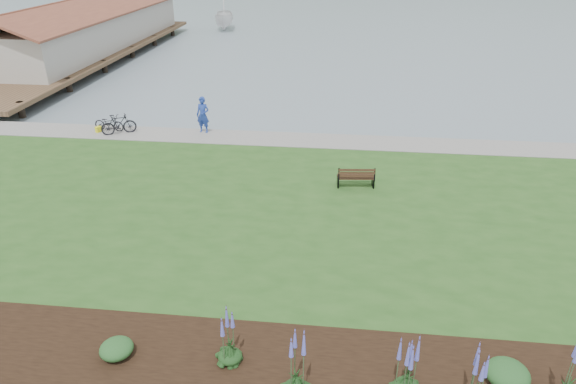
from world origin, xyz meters
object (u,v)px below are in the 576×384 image
(bicycle_a, at_px, (109,123))
(park_bench, at_px, (356,177))
(sailboat, at_px, (225,30))
(person, at_px, (203,112))

(bicycle_a, bearing_deg, park_bench, -106.22)
(sailboat, bearing_deg, park_bench, -79.20)
(person, bearing_deg, sailboat, 112.57)
(person, distance_m, bicycle_a, 5.36)
(park_bench, bearing_deg, bicycle_a, 151.50)
(person, height_order, bicycle_a, person)
(park_bench, distance_m, sailboat, 45.86)
(park_bench, relative_size, bicycle_a, 0.93)
(bicycle_a, bearing_deg, person, -80.10)
(person, distance_m, sailboat, 37.85)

